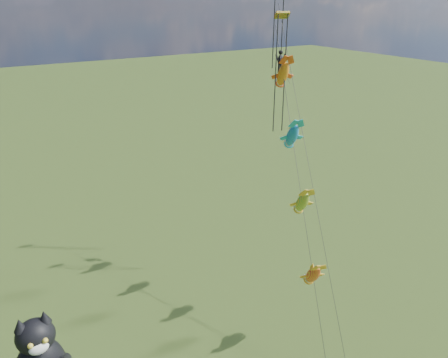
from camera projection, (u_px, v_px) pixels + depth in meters
fish_windsock_rig at (297, 169)px, 30.16m from camera, size 6.15×14.82×20.57m
parafoil_rig at (282, 50)px, 32.10m from camera, size 6.39×16.74×26.31m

